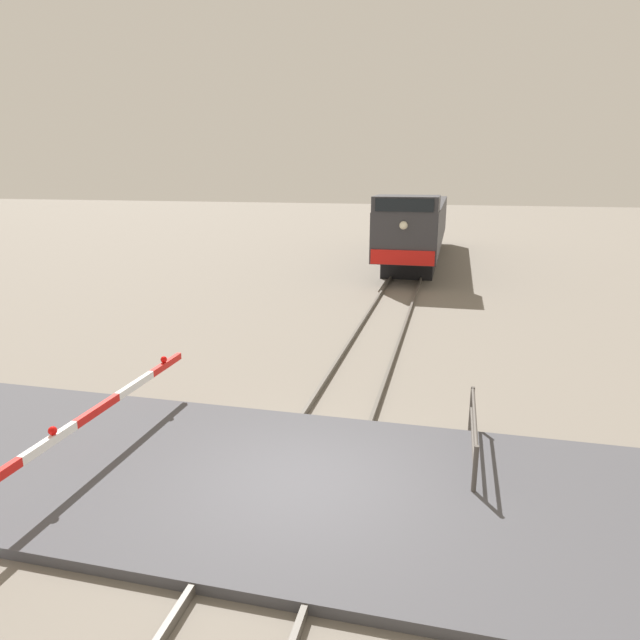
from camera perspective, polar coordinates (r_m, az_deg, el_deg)
ground_plane at (r=9.56m, az=-1.77°, el=-16.96°), size 160.00×160.00×0.00m
rail_track_left at (r=9.71m, az=-6.02°, el=-15.98°), size 0.08×80.00×0.15m
rail_track_right at (r=9.38m, az=2.65°, el=-17.10°), size 0.08×80.00×0.15m
road_surface at (r=9.52m, az=-1.77°, el=-16.53°), size 36.00×5.09×0.17m
locomotive at (r=32.76m, az=9.79°, el=9.45°), size 2.90×17.27×3.97m
crossing_gate at (r=9.22m, az=-29.62°, el=-14.81°), size 0.36×6.83×1.22m
guard_railing at (r=10.44m, az=15.33°, el=-10.75°), size 0.08×2.58×0.95m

